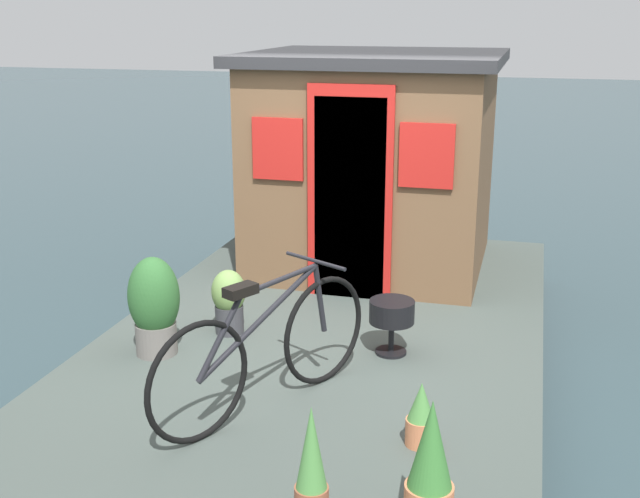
% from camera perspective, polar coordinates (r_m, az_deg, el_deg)
% --- Properties ---
extents(ground_plane, '(60.00, 60.00, 0.00)m').
position_cam_1_polar(ground_plane, '(6.35, 0.48, -8.94)').
color(ground_plane, '#2D4247').
extents(houseboat_deck, '(5.72, 3.24, 0.39)m').
position_cam_1_polar(houseboat_deck, '(6.27, 0.48, -7.33)').
color(houseboat_deck, '#424C47').
rests_on(houseboat_deck, ground_plane).
extents(houseboat_cabin, '(2.19, 2.28, 2.00)m').
position_cam_1_polar(houseboat_cabin, '(7.55, 3.90, 6.37)').
color(houseboat_cabin, brown).
rests_on(houseboat_cabin, houseboat_deck).
extents(bicycle, '(1.57, 0.86, 0.87)m').
position_cam_1_polar(bicycle, '(4.86, -3.90, -7.13)').
color(bicycle, black).
rests_on(bicycle, houseboat_deck).
extents(potted_plant_succulent, '(0.26, 0.26, 0.50)m').
position_cam_1_polar(potted_plant_succulent, '(6.06, -6.54, -3.65)').
color(potted_plant_succulent, '#38383D').
rests_on(potted_plant_succulent, houseboat_deck).
extents(potted_plant_basil, '(0.36, 0.36, 0.72)m').
position_cam_1_polar(potted_plant_basil, '(5.75, -11.78, -3.96)').
color(potted_plant_basil, slate).
rests_on(potted_plant_basil, houseboat_deck).
extents(potted_plant_mint, '(0.17, 0.17, 0.38)m').
position_cam_1_polar(potted_plant_mint, '(4.60, 7.23, -11.74)').
color(potted_plant_mint, '#C6754C').
rests_on(potted_plant_mint, houseboat_deck).
extents(potted_plant_thyme, '(0.24, 0.24, 0.67)m').
position_cam_1_polar(potted_plant_thyme, '(3.87, 7.88, -15.30)').
color(potted_plant_thyme, '#C6754C').
rests_on(potted_plant_thyme, houseboat_deck).
extents(potted_plant_fern, '(0.17, 0.17, 0.62)m').
position_cam_1_polar(potted_plant_fern, '(3.88, -0.62, -15.46)').
color(potted_plant_fern, '#935138').
rests_on(potted_plant_fern, houseboat_deck).
extents(charcoal_grill, '(0.32, 0.32, 0.40)m').
position_cam_1_polar(charcoal_grill, '(5.67, 5.16, -4.68)').
color(charcoal_grill, black).
rests_on(charcoal_grill, houseboat_deck).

